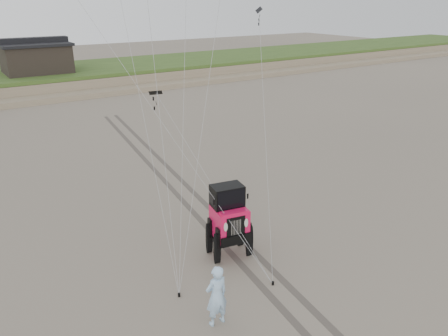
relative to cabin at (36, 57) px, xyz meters
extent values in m
plane|color=#6B6054|center=(-2.00, -37.00, -3.24)|extent=(160.00, 160.00, 0.00)
cube|color=#7A6B54|center=(-2.00, 1.00, -2.54)|extent=(160.00, 12.00, 1.40)
cube|color=#2D4719|center=(-2.00, 1.00, -1.69)|extent=(160.00, 12.00, 0.35)
cube|color=#7A6B54|center=(-2.00, -5.50, -2.99)|extent=(160.00, 3.50, 0.50)
cube|color=black|center=(0.00, 0.00, -0.21)|extent=(6.00, 5.00, 2.60)
cube|color=black|center=(0.00, 0.00, 1.21)|extent=(6.40, 5.40, 0.25)
cube|color=black|center=(0.00, 0.00, 1.59)|extent=(6.40, 1.20, 0.50)
imported|color=#88BCD2|center=(-3.74, -38.41, -2.30)|extent=(0.69, 0.45, 1.88)
cube|color=black|center=(-1.55, -30.52, 1.76)|extent=(0.62, 0.51, 0.24)
cube|color=black|center=(3.28, -31.03, 4.89)|extent=(0.36, 0.52, 0.30)
cylinder|color=black|center=(-4.06, -36.78, -3.18)|extent=(0.08, 0.08, 0.12)
cylinder|color=black|center=(-1.28, -37.94, -3.18)|extent=(0.08, 0.08, 0.12)
cube|color=#4C443D|center=(-0.40, -29.00, -3.23)|extent=(4.42, 29.74, 0.01)
cube|color=#4C443D|center=(0.40, -29.00, -3.23)|extent=(4.42, 29.74, 0.01)
camera|label=1|loc=(-9.11, -46.77, 5.36)|focal=35.00mm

